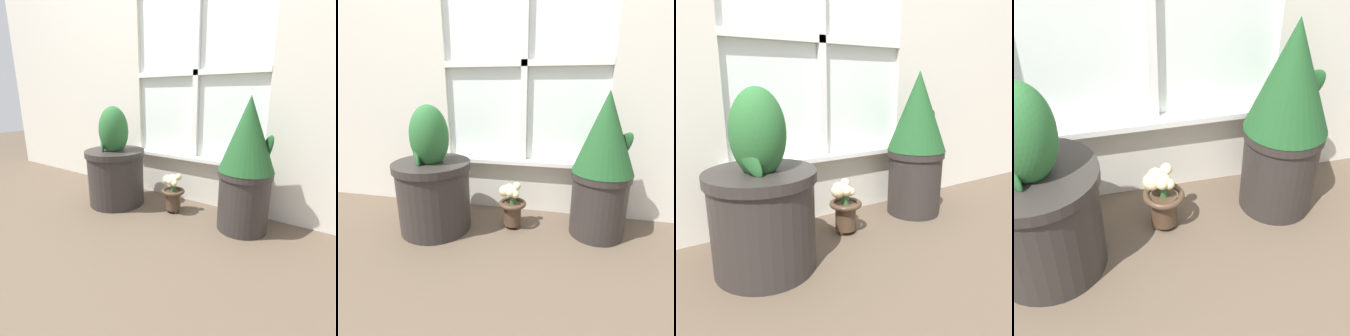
% 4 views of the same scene
% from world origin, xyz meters
% --- Properties ---
extents(ground_plane, '(10.00, 10.00, 0.00)m').
position_xyz_m(ground_plane, '(0.00, 0.00, 0.00)').
color(ground_plane, brown).
extents(potted_plant_left, '(0.40, 0.40, 0.68)m').
position_xyz_m(potted_plant_left, '(-0.43, 0.19, 0.26)').
color(potted_plant_left, '#2D2826').
rests_on(potted_plant_left, ground_plane).
extents(potted_plant_right, '(0.31, 0.31, 0.75)m').
position_xyz_m(potted_plant_right, '(0.43, 0.31, 0.38)').
color(potted_plant_right, '#2D2826').
rests_on(potted_plant_right, ground_plane).
extents(flower_vase, '(0.15, 0.15, 0.25)m').
position_xyz_m(flower_vase, '(-0.02, 0.28, 0.14)').
color(flower_vase, '#473323').
rests_on(flower_vase, ground_plane).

